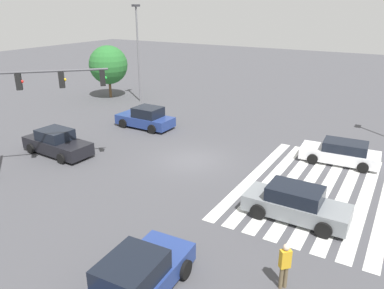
# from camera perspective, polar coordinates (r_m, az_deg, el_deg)

# --- Properties ---
(ground_plane) EXTENTS (125.45, 125.45, 0.00)m
(ground_plane) POSITION_cam_1_polar(r_m,az_deg,el_deg) (23.10, -0.00, -2.41)
(ground_plane) COLOR #47474C
(crosswalk_markings) EXTENTS (11.27, 7.25, 0.01)m
(crosswalk_markings) POSITION_cam_1_polar(r_m,az_deg,el_deg) (20.67, 18.25, -6.41)
(crosswalk_markings) COLOR silver
(crosswalk_markings) RESTS_ON ground_plane
(traffic_signal_mast) EXTENTS (4.68, 4.68, 6.04)m
(traffic_signal_mast) POSITION_cam_1_polar(r_m,az_deg,el_deg) (21.38, -23.61, 6.66)
(traffic_signal_mast) COLOR #47474C
(traffic_signal_mast) RESTS_ON ground_plane
(car_0) EXTENTS (2.21, 4.60, 1.39)m
(car_0) POSITION_cam_1_polar(r_m,az_deg,el_deg) (24.17, 21.76, -1.18)
(car_0) COLOR silver
(car_0) RESTS_ON ground_plane
(car_2) EXTENTS (2.19, 4.52, 1.65)m
(car_2) POSITION_cam_1_polar(r_m,az_deg,el_deg) (29.26, -7.05, 3.99)
(car_2) COLOR navy
(car_2) RESTS_ON ground_plane
(car_3) EXTENTS (2.02, 4.59, 1.53)m
(car_3) POSITION_cam_1_polar(r_m,az_deg,el_deg) (17.42, 15.52, -8.70)
(car_3) COLOR gray
(car_3) RESTS_ON ground_plane
(car_4) EXTENTS (2.26, 4.90, 1.61)m
(car_4) POSITION_cam_1_polar(r_m,az_deg,el_deg) (25.36, -19.88, 0.21)
(car_4) COLOR black
(car_4) RESTS_ON ground_plane
(car_5) EXTENTS (4.79, 2.36, 1.58)m
(car_5) POSITION_cam_1_polar(r_m,az_deg,el_deg) (12.94, -8.56, -19.61)
(car_5) COLOR navy
(car_5) RESTS_ON ground_plane
(pedestrian) EXTENTS (0.41, 0.41, 1.73)m
(pedestrian) POSITION_cam_1_polar(r_m,az_deg,el_deg) (13.35, 13.95, -17.22)
(pedestrian) COLOR brown
(pedestrian) RESTS_ON ground_plane
(street_light_pole_b) EXTENTS (0.80, 0.36, 9.02)m
(street_light_pole_b) POSITION_cam_1_polar(r_m,az_deg,el_deg) (36.84, -8.26, 14.63)
(street_light_pole_b) COLOR slate
(street_light_pole_b) RESTS_ON ground_plane
(tree_corner_c) EXTENTS (3.83, 3.83, 5.24)m
(tree_corner_c) POSITION_cam_1_polar(r_m,az_deg,el_deg) (39.26, -12.63, 11.76)
(tree_corner_c) COLOR brown
(tree_corner_c) RESTS_ON ground_plane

